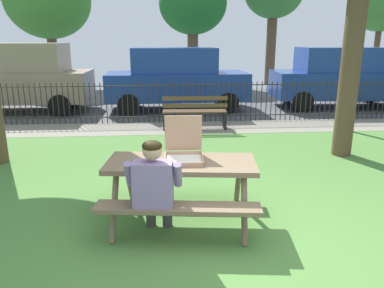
# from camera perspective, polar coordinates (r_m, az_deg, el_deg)

# --- Properties ---
(ground) EXTENTS (28.00, 10.52, 0.02)m
(ground) POSITION_cam_1_polar(r_m,az_deg,el_deg) (5.27, 4.60, -9.00)
(ground) COLOR #52833B
(cobblestone_walkway) EXTENTS (28.00, 1.40, 0.01)m
(cobblestone_walkway) POSITION_cam_1_polar(r_m,az_deg,el_deg) (9.57, 0.44, 2.50)
(cobblestone_walkway) COLOR gray
(street_asphalt) EXTENTS (28.00, 6.92, 0.01)m
(street_asphalt) POSITION_cam_1_polar(r_m,az_deg,el_deg) (13.64, -1.02, 6.50)
(street_asphalt) COLOR #515154
(picnic_table_foreground) EXTENTS (1.95, 1.67, 0.79)m
(picnic_table_foreground) POSITION_cam_1_polar(r_m,az_deg,el_deg) (4.56, -1.68, -4.73)
(picnic_table_foreground) COLOR #7C634B
(picnic_table_foreground) RESTS_ON ground
(pizza_box_open) EXTENTS (0.48, 0.53, 0.52)m
(pizza_box_open) POSITION_cam_1_polar(r_m,az_deg,el_deg) (4.57, -1.29, -0.77)
(pizza_box_open) COLOR tan
(pizza_box_open) RESTS_ON picnic_table_foreground
(adult_at_table) EXTENTS (0.63, 0.62, 1.19)m
(adult_at_table) POSITION_cam_1_polar(r_m,az_deg,el_deg) (4.10, -5.78, -6.33)
(adult_at_table) COLOR #424242
(adult_at_table) RESTS_ON ground
(iron_fence_streetside) EXTENTS (21.85, 0.03, 1.09)m
(iron_fence_streetside) POSITION_cam_1_polar(r_m,az_deg,el_deg) (10.14, 0.12, 6.48)
(iron_fence_streetside) COLOR #2D2823
(iron_fence_streetside) RESTS_ON ground
(park_bench_center) EXTENTS (1.61, 0.50, 0.85)m
(park_bench_center) POSITION_cam_1_polar(r_m,az_deg,el_deg) (9.34, 0.40, 4.81)
(park_bench_center) COLOR brown
(park_bench_center) RESTS_ON ground
(lamp_post_walkway) EXTENTS (0.28, 0.28, 3.96)m
(lamp_post_walkway) POSITION_cam_1_polar(r_m,az_deg,el_deg) (9.75, 24.73, 15.76)
(lamp_post_walkway) COLOR #4C4C51
(lamp_post_walkway) RESTS_ON ground
(parked_car_left) EXTENTS (4.61, 1.97, 2.08)m
(parked_car_left) POSITION_cam_1_polar(r_m,az_deg,el_deg) (12.82, -25.73, 9.34)
(parked_car_left) COLOR gray
(parked_car_left) RESTS_ON ground
(parked_car_center) EXTENTS (4.46, 2.03, 1.94)m
(parked_car_center) POSITION_cam_1_polar(r_m,az_deg,el_deg) (11.98, -2.46, 10.08)
(parked_car_center) COLOR navy
(parked_car_center) RESTS_ON ground
(parked_car_right) EXTENTS (4.49, 2.10, 1.94)m
(parked_car_right) POSITION_cam_1_polar(r_m,az_deg,el_deg) (13.30, 21.82, 9.55)
(parked_car_right) COLOR navy
(parked_car_right) RESTS_ON ground
(far_tree_midleft) EXTENTS (3.81, 3.81, 5.62)m
(far_tree_midleft) POSITION_cam_1_polar(r_m,az_deg,el_deg) (19.15, -21.22, 19.84)
(far_tree_midleft) COLOR brown
(far_tree_midleft) RESTS_ON ground
(far_tree_center) EXTENTS (3.17, 3.17, 5.24)m
(far_tree_center) POSITION_cam_1_polar(r_m,az_deg,el_deg) (18.48, 0.13, 20.62)
(far_tree_center) COLOR brown
(far_tree_center) RESTS_ON ground
(far_tree_right) EXTENTS (3.08, 3.08, 5.32)m
(far_tree_right) POSITION_cam_1_polar(r_m,az_deg,el_deg) (21.28, 27.15, 18.78)
(far_tree_right) COLOR brown
(far_tree_right) RESTS_ON ground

